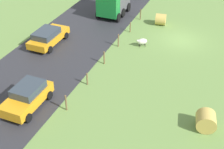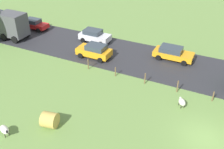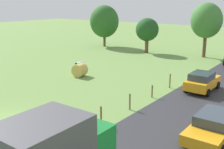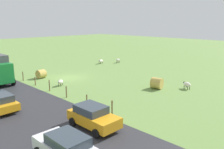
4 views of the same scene
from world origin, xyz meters
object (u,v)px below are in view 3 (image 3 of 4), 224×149
(tree_0, at_px, (147,30))
(car_6, at_px, (202,81))
(sheep_0, at_px, (80,64))
(sheep_3, at_px, (67,115))
(tree_1, at_px, (206,21))
(hay_bale_0, at_px, (80,70))
(tree_2, at_px, (104,21))
(car_3, at_px, (213,126))

(tree_0, distance_m, car_6, 19.21)
(sheep_0, distance_m, sheep_3, 15.02)
(tree_1, bearing_deg, hay_bale_0, -110.69)
(sheep_3, height_order, car_6, car_6)
(hay_bale_0, distance_m, car_6, 12.20)
(sheep_3, xyz_separation_m, tree_0, (-8.56, 25.19, 2.96))
(sheep_3, height_order, tree_2, tree_2)
(tree_1, distance_m, car_6, 16.76)
(hay_bale_0, bearing_deg, sheep_3, -51.23)
(tree_1, bearing_deg, tree_2, -178.38)
(tree_0, xyz_separation_m, tree_2, (-9.02, 1.26, 0.79))
(sheep_0, bearing_deg, car_6, -0.18)
(tree_1, height_order, car_3, tree_1)
(sheep_3, relative_size, car_3, 0.24)
(sheep_0, relative_size, hay_bale_0, 0.94)
(hay_bale_0, xyz_separation_m, tree_0, (-1.33, 16.18, 2.79))
(sheep_3, distance_m, tree_2, 31.98)
(sheep_3, distance_m, tree_1, 27.31)
(tree_1, distance_m, car_3, 25.74)
(sheep_0, bearing_deg, car_3, -25.42)
(tree_1, relative_size, car_3, 1.62)
(sheep_3, height_order, tree_1, tree_1)
(tree_0, bearing_deg, sheep_3, -71.22)
(tree_0, relative_size, car_6, 1.28)
(tree_1, height_order, car_6, tree_1)
(sheep_0, distance_m, tree_0, 13.96)
(hay_bale_0, distance_m, tree_2, 20.60)
(sheep_0, relative_size, sheep_3, 1.14)
(sheep_3, height_order, hay_bale_0, hay_bale_0)
(tree_2, distance_m, car_3, 35.02)
(tree_2, xyz_separation_m, car_6, (22.29, -14.92, -3.32))
(sheep_0, height_order, hay_bale_0, hay_bale_0)
(sheep_0, bearing_deg, hay_bale_0, -47.62)
(car_3, bearing_deg, sheep_3, -159.60)
(hay_bale_0, bearing_deg, car_6, 11.92)
(sheep_3, distance_m, car_6, 12.46)
(car_6, bearing_deg, tree_1, 108.53)
(car_6, bearing_deg, car_3, -67.03)
(hay_bale_0, height_order, tree_0, tree_0)
(tree_1, bearing_deg, car_3, -69.87)
(tree_2, bearing_deg, sheep_3, -56.39)
(tree_1, xyz_separation_m, tree_2, (-17.12, -0.49, -0.78))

